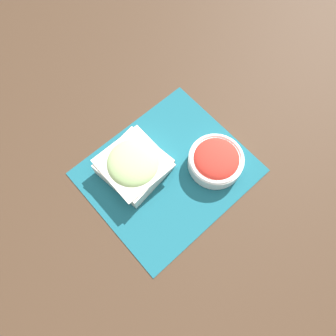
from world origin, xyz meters
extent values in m
plane|color=#422D1E|center=(0.00, 0.00, 0.00)|extent=(3.00, 3.00, 0.00)
cube|color=#195B6B|center=(0.00, 0.00, 0.00)|extent=(0.48, 0.41, 0.00)
cube|color=silver|center=(-0.07, 0.07, 0.03)|extent=(0.20, 0.20, 0.05)
cube|color=silver|center=(-0.07, 0.07, 0.06)|extent=(0.18, 0.18, 0.00)
ellipsoid|color=#A8CC7F|center=(-0.07, 0.07, 0.06)|extent=(0.15, 0.15, 0.05)
cylinder|color=white|center=(0.12, -0.08, 0.03)|extent=(0.17, 0.17, 0.05)
torus|color=white|center=(0.12, -0.08, 0.05)|extent=(0.16, 0.16, 0.01)
ellipsoid|color=red|center=(0.12, -0.08, 0.05)|extent=(0.14, 0.14, 0.04)
camera|label=1|loc=(-0.24, -0.27, 0.94)|focal=35.00mm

